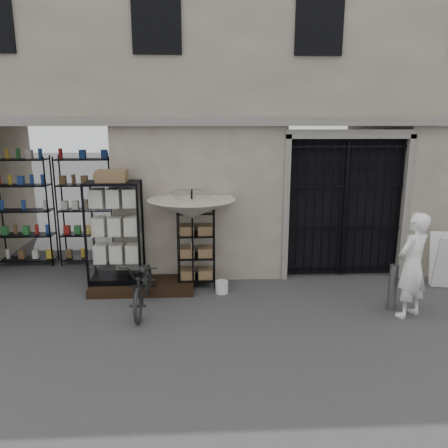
{
  "coord_description": "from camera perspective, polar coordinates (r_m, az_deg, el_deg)",
  "views": [
    {
      "loc": [
        -1.22,
        -6.63,
        3.26
      ],
      "look_at": [
        -0.8,
        1.4,
        1.35
      ],
      "focal_mm": 35.0,
      "sensor_mm": 36.0,
      "label": 1
    }
  ],
  "objects": [
    {
      "name": "ground",
      "position": [
        7.49,
        6.85,
        -12.54
      ],
      "size": [
        80.0,
        80.0,
        0.0
      ],
      "primitive_type": "plane",
      "color": "black",
      "rests_on": "ground"
    },
    {
      "name": "main_building",
      "position": [
        10.77,
        3.75,
        19.94
      ],
      "size": [
        14.0,
        4.0,
        9.0
      ],
      "primitive_type": "cube",
      "color": "#A29985",
      "rests_on": "ground"
    },
    {
      "name": "shop_recess",
      "position": [
        10.14,
        -21.83,
        2.4
      ],
      "size": [
        3.0,
        1.7,
        3.0
      ],
      "primitive_type": "cube",
      "color": "black",
      "rests_on": "ground"
    },
    {
      "name": "shop_shelving",
      "position": [
        10.67,
        -21.13,
        1.59
      ],
      "size": [
        2.7,
        0.5,
        2.5
      ],
      "primitive_type": "cube",
      "color": "black",
      "rests_on": "ground"
    },
    {
      "name": "iron_gate",
      "position": [
        9.56,
        15.18,
        2.27
      ],
      "size": [
        2.5,
        0.21,
        3.0
      ],
      "color": "black",
      "rests_on": "ground"
    },
    {
      "name": "step_platform",
      "position": [
        8.86,
        -10.54,
        -7.95
      ],
      "size": [
        2.0,
        0.9,
        0.15
      ],
      "primitive_type": "cube",
      "color": "black",
      "rests_on": "ground"
    },
    {
      "name": "display_cabinet",
      "position": [
        8.75,
        -14.03,
        -1.74
      ],
      "size": [
        1.15,
        0.95,
        2.15
      ],
      "rotation": [
        0.0,
        0.0,
        -0.4
      ],
      "color": "black",
      "rests_on": "step_platform"
    },
    {
      "name": "wire_rack",
      "position": [
        8.73,
        -3.64,
        -3.09
      ],
      "size": [
        0.71,
        0.51,
        1.62
      ],
      "rotation": [
        0.0,
        0.0,
        -0.0
      ],
      "color": "black",
      "rests_on": "ground"
    },
    {
      "name": "market_umbrella",
      "position": [
        8.34,
        -4.22,
        2.7
      ],
      "size": [
        1.77,
        1.79,
        2.4
      ],
      "rotation": [
        0.0,
        0.0,
        0.23
      ],
      "color": "black",
      "rests_on": "ground"
    },
    {
      "name": "white_bucket",
      "position": [
        8.54,
        -0.3,
        -8.23
      ],
      "size": [
        0.28,
        0.28,
        0.24
      ],
      "primitive_type": "cylinder",
      "rotation": [
        0.0,
        0.0,
        0.14
      ],
      "color": "silver",
      "rests_on": "ground"
    },
    {
      "name": "bicycle",
      "position": [
        8.05,
        -10.29,
        -10.76
      ],
      "size": [
        0.64,
        0.95,
        1.79
      ],
      "primitive_type": "imported",
      "rotation": [
        0.0,
        0.0,
        -0.02
      ],
      "color": "black",
      "rests_on": "ground"
    },
    {
      "name": "steel_bollard",
      "position": [
        8.26,
        21.17,
        -7.74
      ],
      "size": [
        0.18,
        0.18,
        0.83
      ],
      "primitive_type": "cylinder",
      "rotation": [
        0.0,
        0.0,
        0.19
      ],
      "color": "slate",
      "rests_on": "ground"
    },
    {
      "name": "shopkeeper",
      "position": [
        8.28,
        22.77,
        -10.93
      ],
      "size": [
        1.49,
        1.89,
        0.43
      ],
      "primitive_type": "imported",
      "rotation": [
        0.0,
        0.0,
        3.68
      ],
      "color": "white",
      "rests_on": "ground"
    },
    {
      "name": "easel_sign",
      "position": [
        9.73,
        26.97,
        -4.31
      ],
      "size": [
        0.59,
        0.66,
        1.07
      ],
      "rotation": [
        0.0,
        0.0,
        -0.16
      ],
      "color": "silver",
      "rests_on": "ground"
    }
  ]
}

